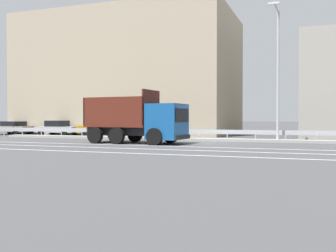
# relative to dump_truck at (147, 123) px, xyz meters

# --- Properties ---
(ground_plane) EXTENTS (320.00, 320.00, 0.00)m
(ground_plane) POSITION_rel_dump_truck_xyz_m (3.11, 2.65, -1.29)
(ground_plane) COLOR #424244
(lane_strip_0) EXTENTS (64.14, 0.16, 0.01)m
(lane_strip_0) POSITION_rel_dump_truck_xyz_m (-0.88, -1.74, -1.29)
(lane_strip_0) COLOR silver
(lane_strip_0) RESTS_ON ground_plane
(lane_strip_1) EXTENTS (64.14, 0.16, 0.01)m
(lane_strip_1) POSITION_rel_dump_truck_xyz_m (-0.88, -4.04, -1.29)
(lane_strip_1) COLOR silver
(lane_strip_1) RESTS_ON ground_plane
(lane_strip_2) EXTENTS (64.14, 0.16, 0.01)m
(lane_strip_2) POSITION_rel_dump_truck_xyz_m (-0.88, -6.59, -1.29)
(lane_strip_2) COLOR silver
(lane_strip_2) RESTS_ON ground_plane
(median_island) EXTENTS (35.28, 1.10, 0.18)m
(median_island) POSITION_rel_dump_truck_xyz_m (3.11, 4.37, -1.20)
(median_island) COLOR gray
(median_island) RESTS_ON ground_plane
(median_guardrail) EXTENTS (64.14, 0.09, 0.78)m
(median_guardrail) POSITION_rel_dump_truck_xyz_m (3.11, 5.27, -0.72)
(median_guardrail) COLOR #9EA0A5
(median_guardrail) RESTS_ON ground_plane
(dump_truck) EXTENTS (6.80, 3.07, 3.43)m
(dump_truck) POSITION_rel_dump_truck_xyz_m (0.00, 0.00, 0.00)
(dump_truck) COLOR #144C8C
(dump_truck) RESTS_ON ground_plane
(median_road_sign) EXTENTS (0.85, 0.16, 2.27)m
(median_road_sign) POSITION_rel_dump_truck_xyz_m (-4.85, 4.37, -0.05)
(median_road_sign) COLOR white
(median_road_sign) RESTS_ON ground_plane
(street_lamp_1) EXTENTS (0.71, 2.53, 8.99)m
(street_lamp_1) POSITION_rel_dump_truck_xyz_m (7.74, 4.25, 3.73)
(street_lamp_1) COLOR #ADADB2
(street_lamp_1) RESTS_ON ground_plane
(parked_car_1) EXTENTS (4.58, 2.25, 1.30)m
(parked_car_1) POSITION_rel_dump_truck_xyz_m (-17.80, 8.00, -0.62)
(parked_car_1) COLOR gray
(parked_car_1) RESTS_ON ground_plane
(parked_car_2) EXTENTS (4.07, 1.98, 1.40)m
(parked_car_2) POSITION_rel_dump_truck_xyz_m (-12.37, 7.81, -0.59)
(parked_car_2) COLOR #A3A3A8
(parked_car_2) RESTS_ON ground_plane
(parked_car_3) EXTENTS (4.28, 1.97, 1.51)m
(parked_car_3) POSITION_rel_dump_truck_xyz_m (-7.31, 7.29, -0.54)
(parked_car_3) COLOR #B27A14
(parked_car_3) RESTS_ON ground_plane
(background_building_0) EXTENTS (21.82, 13.25, 12.31)m
(background_building_0) POSITION_rel_dump_truck_xyz_m (-8.43, 15.59, 4.87)
(background_building_0) COLOR tan
(background_building_0) RESTS_ON ground_plane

